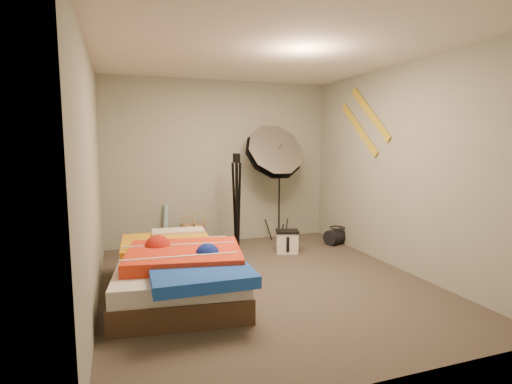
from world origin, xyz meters
name	(u,v)px	position (x,y,z in m)	size (l,w,h in m)	color
floor	(265,282)	(0.00, 0.00, 0.00)	(4.00, 4.00, 0.00)	#4A4139
ceiling	(266,52)	(0.00, 0.00, 2.50)	(4.00, 4.00, 0.00)	silver
wall_back	(220,162)	(0.00, 2.00, 1.25)	(3.50, 3.50, 0.00)	gray
wall_front	(380,194)	(0.00, -2.00, 1.25)	(3.50, 3.50, 0.00)	gray
wall_left	(92,176)	(-1.75, 0.00, 1.25)	(4.00, 4.00, 0.00)	gray
wall_right	(399,168)	(1.75, 0.00, 1.25)	(4.00, 4.00, 0.00)	gray
tote_bag	(193,235)	(-0.49, 1.79, 0.18)	(0.37, 0.11, 0.37)	tan
wrapping_roll	(166,226)	(-0.87, 1.90, 0.32)	(0.07, 0.07, 0.64)	#53A2B3
camera_case	(287,242)	(0.72, 1.03, 0.15)	(0.30, 0.21, 0.30)	white
duffel_bag	(337,236)	(1.65, 1.23, 0.12)	(0.23, 0.23, 0.38)	black
wall_stripe_upper	(370,113)	(1.73, 0.60, 1.95)	(0.02, 1.10, 0.10)	gold
wall_stripe_lower	(359,129)	(1.73, 0.85, 1.75)	(0.02, 1.10, 0.10)	gold
bed	(180,270)	(-0.95, -0.03, 0.26)	(1.44, 1.98, 0.52)	#493322
photo_umbrella	(273,154)	(0.75, 1.65, 1.38)	(1.11, 0.82, 1.93)	black
camera_tripod	(237,196)	(0.07, 1.34, 0.81)	(0.09, 0.09, 1.41)	black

